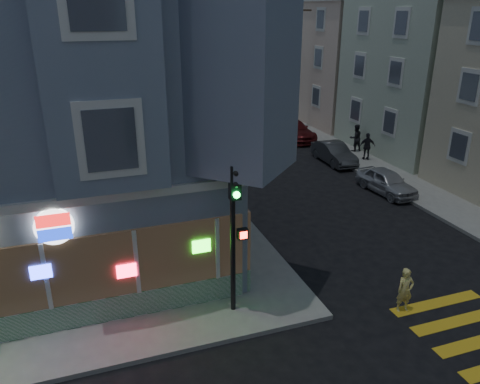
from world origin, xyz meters
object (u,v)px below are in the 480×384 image
utility_pole (295,65)px  parked_car_c (292,130)px  parked_car_a (387,182)px  parked_car_b (334,153)px  parked_car_d (265,116)px  traffic_signal (235,215)px  pedestrian_b (367,146)px  fire_hydrant (386,175)px  street_tree_near (266,68)px  pedestrian_a (356,138)px  running_child (405,290)px  street_tree_far (236,59)px

utility_pole → parked_car_c: bearing=-115.4°
parked_car_a → parked_car_b: bearing=85.7°
parked_car_c → parked_car_a: bearing=-93.1°
parked_car_d → traffic_signal: size_ratio=0.94×
pedestrian_b → fire_hydrant: 4.15m
utility_pole → pedestrian_b: utility_pole is taller
street_tree_near → parked_car_d: 5.08m
utility_pole → pedestrian_a: size_ratio=5.27×
fire_hydrant → street_tree_near: bearing=87.3°
utility_pole → pedestrian_a: utility_pole is taller
parked_car_a → parked_car_b: 5.20m
running_child → parked_car_c: bearing=82.4°
traffic_signal → pedestrian_b: bearing=44.0°
parked_car_d → street_tree_near: bearing=65.8°
pedestrian_a → parked_car_c: 5.02m
pedestrian_b → parked_car_c: bearing=-52.9°
parked_car_c → street_tree_near: bearing=77.2°
street_tree_near → fire_hydrant: street_tree_near is taller
pedestrian_b → parked_car_b: (-1.98, 0.44, -0.35)m
street_tree_far → pedestrian_b: bearing=-88.8°
running_child → street_tree_far: bearing=87.2°
pedestrian_a → parked_car_d: pedestrian_a is taller
parked_car_c → fire_hydrant: 10.18m
pedestrian_b → parked_car_a: pedestrian_b is taller
street_tree_near → parked_car_a: (-1.50, -19.76, -3.33)m
street_tree_far → parked_car_c: (-1.50, -16.74, -3.25)m
parked_car_c → traffic_signal: 21.02m
street_tree_near → parked_car_d: size_ratio=1.20×
street_tree_near → pedestrian_a: 13.54m
street_tree_far → parked_car_c: bearing=-95.1°
street_tree_near → parked_car_a: street_tree_near is taller
street_tree_near → running_child: bearing=-103.8°
utility_pole → parked_car_b: utility_pole is taller
street_tree_far → parked_car_d: (-1.50, -11.54, -3.32)m
street_tree_far → pedestrian_b: (0.48, -23.00, -2.98)m
utility_pole → street_tree_near: size_ratio=1.70×
parked_car_a → street_tree_near: bearing=81.4°
parked_car_d → running_child: bearing=-103.6°
utility_pole → street_tree_near: utility_pole is taller
street_tree_far → running_child: 37.09m
pedestrian_a → parked_car_c: bearing=-62.8°
street_tree_far → traffic_signal: size_ratio=1.13×
street_tree_near → parked_car_d: (-1.50, -3.54, -3.32)m
street_tree_near → parked_car_c: (-1.50, -8.74, -3.25)m
parked_car_a → traffic_signal: size_ratio=0.75×
running_child → traffic_signal: (-4.94, 1.47, 2.61)m
utility_pole → running_child: 23.64m
fire_hydrant → running_child: bearing=-122.8°
street_tree_near → street_tree_far: size_ratio=1.00×
street_tree_near → street_tree_far: same height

